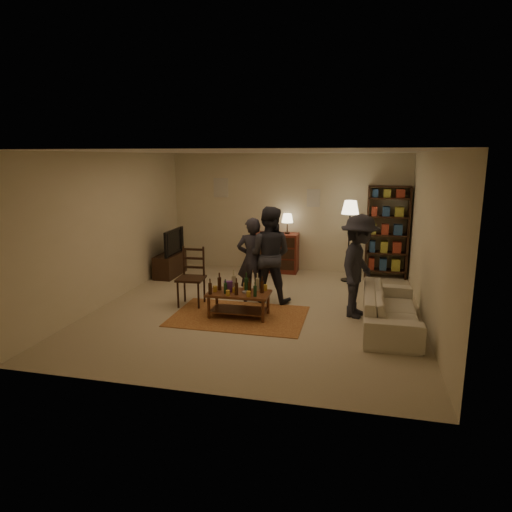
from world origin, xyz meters
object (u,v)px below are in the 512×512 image
(dresser, at_px, (276,251))
(person_by_sofa, at_px, (359,266))
(sofa, at_px, (390,309))
(person_right, at_px, (269,255))
(bookshelf, at_px, (387,231))
(person_left, at_px, (252,260))
(floor_lamp, at_px, (350,213))
(dining_chair, at_px, (192,274))
(coffee_table, at_px, (239,294))
(tv_stand, at_px, (170,259))

(dresser, xyz_separation_m, person_by_sofa, (1.88, -2.68, 0.38))
(sofa, height_order, person_right, person_right)
(bookshelf, bearing_deg, person_left, -136.10)
(bookshelf, height_order, floor_lamp, bookshelf)
(dining_chair, distance_m, dresser, 2.91)
(sofa, height_order, person_by_sofa, person_by_sofa)
(sofa, bearing_deg, person_right, 67.37)
(dresser, xyz_separation_m, floor_lamp, (1.64, -0.46, 0.99))
(bookshelf, distance_m, person_right, 3.16)
(coffee_table, bearing_deg, person_by_sofa, 13.88)
(coffee_table, relative_size, dresser, 0.76)
(dresser, height_order, person_by_sofa, person_by_sofa)
(dresser, bearing_deg, person_left, -90.37)
(sofa, xyz_separation_m, person_right, (-2.12, 0.88, 0.58))
(dining_chair, relative_size, person_by_sofa, 0.62)
(person_left, bearing_deg, bookshelf, -146.21)
(tv_stand, distance_m, person_by_sofa, 4.52)
(bookshelf, distance_m, person_by_sofa, 2.81)
(person_right, xyz_separation_m, person_by_sofa, (1.61, -0.45, -0.02))
(person_left, distance_m, person_right, 0.31)
(dresser, relative_size, person_right, 0.77)
(person_right, bearing_deg, tv_stand, -24.52)
(dresser, distance_m, person_right, 2.28)
(dresser, relative_size, floor_lamp, 0.79)
(coffee_table, bearing_deg, bookshelf, 52.44)
(dining_chair, xyz_separation_m, bookshelf, (3.47, 2.78, 0.47))
(coffee_table, xyz_separation_m, floor_lamp, (1.69, 2.70, 1.09))
(dresser, relative_size, person_left, 0.87)
(bookshelf, bearing_deg, sofa, -90.82)
(person_left, bearing_deg, sofa, 151.08)
(tv_stand, bearing_deg, coffee_table, -45.46)
(dining_chair, bearing_deg, sofa, -10.26)
(floor_lamp, bearing_deg, dining_chair, -139.79)
(sofa, xyz_separation_m, person_left, (-2.41, 0.82, 0.48))
(bookshelf, xyz_separation_m, person_right, (-2.16, -2.30, -0.15))
(dining_chair, relative_size, person_right, 0.61)
(dresser, bearing_deg, person_by_sofa, -55.02)
(dining_chair, xyz_separation_m, person_right, (1.30, 0.49, 0.32))
(coffee_table, distance_m, person_left, 0.95)
(floor_lamp, bearing_deg, person_by_sofa, -83.99)
(dresser, height_order, floor_lamp, floor_lamp)
(dining_chair, relative_size, sofa, 0.51)
(tv_stand, height_order, floor_lamp, floor_lamp)
(coffee_table, distance_m, person_right, 1.10)
(dining_chair, distance_m, person_right, 1.43)
(person_left, bearing_deg, coffee_table, 78.05)
(tv_stand, bearing_deg, dining_chair, -55.88)
(coffee_table, height_order, person_by_sofa, person_by_sofa)
(person_right, bearing_deg, dining_chair, 23.54)
(bookshelf, distance_m, floor_lamp, 1.05)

